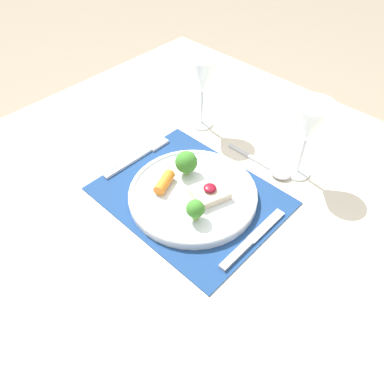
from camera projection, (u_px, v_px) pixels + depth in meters
The scene contains 9 objects.
ground_plane at pixel (191, 328), 1.39m from camera, with size 8.00×8.00×0.00m, color gray.
dining_table at pixel (190, 219), 0.93m from camera, with size 1.21×1.18×0.72m.
placemat at pixel (190, 196), 0.86m from camera, with size 0.40×0.32×0.00m, color navy.
dinner_plate at pixel (192, 193), 0.85m from camera, with size 0.29×0.29×0.08m.
fork at pixel (142, 154), 0.96m from camera, with size 0.02×0.20×0.01m.
knife at pixel (249, 242), 0.77m from camera, with size 0.02×0.20×0.01m.
spoon at pixel (274, 169), 0.92m from camera, with size 0.19×0.05×0.02m.
wine_glass_near at pixel (310, 125), 0.82m from camera, with size 0.09×0.09×0.20m.
wine_glass_far at pixel (203, 76), 0.95m from camera, with size 0.09×0.09×0.20m.
Camera 1 is at (0.41, -0.42, 1.36)m, focal length 35.00 mm.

